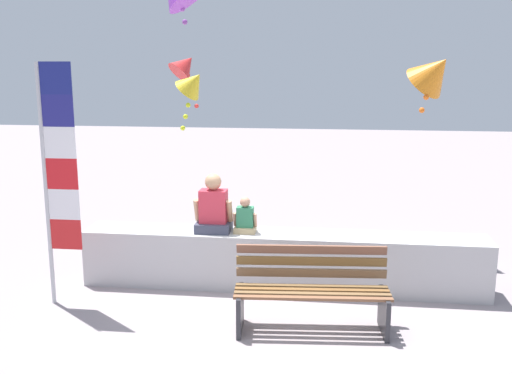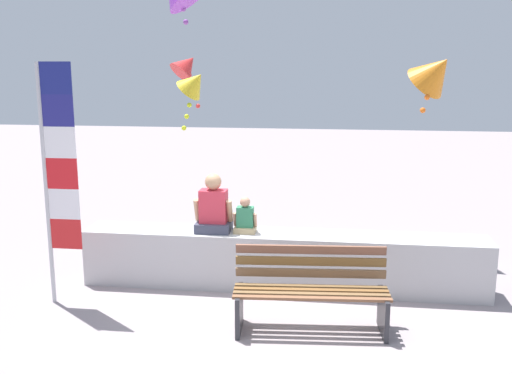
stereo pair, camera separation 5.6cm
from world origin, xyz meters
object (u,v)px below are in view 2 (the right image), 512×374
object	(u,v)px
park_bench	(311,292)
person_child	(245,219)
person_adult	(214,209)
kite_yellow	(194,83)
kite_red	(187,66)
kite_orange	(436,72)
flag_banner	(56,168)

from	to	relation	value
park_bench	person_child	xyz separation A→B (m)	(-0.90, 1.15, 0.49)
park_bench	person_adult	world-z (taller)	person_adult
person_child	kite_yellow	size ratio (longest dim) A/B	0.44
kite_red	kite_yellow	xyz separation A→B (m)	(0.37, -0.99, -0.28)
park_bench	kite_orange	xyz separation A→B (m)	(1.64, 2.82, 2.33)
person_child	kite_orange	distance (m)	3.55
park_bench	kite_red	size ratio (longest dim) A/B	1.61
person_adult	kite_red	size ratio (longest dim) A/B	0.72
person_adult	person_child	bearing A→B (deg)	0.05
person_adult	person_child	world-z (taller)	person_adult
flag_banner	kite_orange	bearing A→B (deg)	28.33
park_bench	kite_red	distance (m)	5.78
kite_yellow	flag_banner	bearing A→B (deg)	-104.92
kite_red	kite_orange	bearing A→B (deg)	-23.61
flag_banner	kite_orange	world-z (taller)	kite_orange
park_bench	person_adult	distance (m)	1.85
flag_banner	kite_yellow	world-z (taller)	flag_banner
person_adult	kite_red	bearing A→B (deg)	108.84
person_adult	kite_yellow	size ratio (longest dim) A/B	0.72
kite_yellow	person_child	bearing A→B (deg)	-63.69
flag_banner	kite_yellow	size ratio (longest dim) A/B	2.74
park_bench	person_child	bearing A→B (deg)	128.00
park_bench	person_child	size ratio (longest dim) A/B	3.67
kite_orange	kite_yellow	distance (m)	3.86
kite_red	person_adult	bearing A→B (deg)	-71.16
person_adult	flag_banner	distance (m)	2.00
park_bench	kite_orange	world-z (taller)	kite_orange
person_adult	person_child	size ratio (longest dim) A/B	1.63
park_bench	kite_orange	bearing A→B (deg)	59.85
person_child	kite_yellow	distance (m)	3.21
flag_banner	kite_orange	xyz separation A→B (m)	(4.65, 2.51, 1.08)
person_child	flag_banner	world-z (taller)	flag_banner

